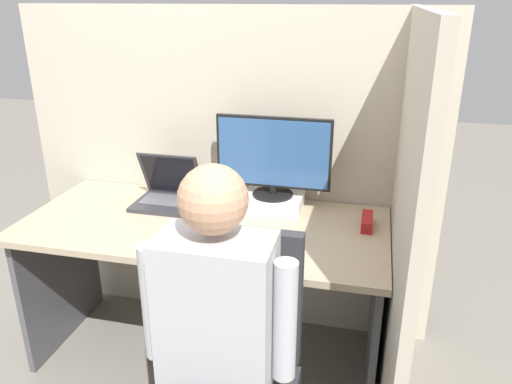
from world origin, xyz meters
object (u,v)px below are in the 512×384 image
object	(u,v)px
laptop	(168,194)
monitor	(273,156)
paper_box	(273,202)
carrot_toy	(254,245)
person	(211,349)
office_chair	(228,374)
stapler	(367,222)

from	to	relation	value
laptop	monitor	bearing A→B (deg)	7.61
paper_box	laptop	bearing A→B (deg)	-172.70
carrot_toy	person	bearing A→B (deg)	-87.76
office_chair	monitor	bearing A→B (deg)	92.45
monitor	office_chair	xyz separation A→B (m)	(0.04, -0.91, -0.49)
monitor	person	distance (m)	1.10
paper_box	stapler	size ratio (longest dim) A/B	1.75
stapler	person	size ratio (longest dim) A/B	0.13
stapler	carrot_toy	size ratio (longest dim) A/B	1.38
laptop	office_chair	xyz separation A→B (m)	(0.55, -0.84, -0.27)
paper_box	laptop	distance (m)	0.52
carrot_toy	person	world-z (taller)	person
monitor	carrot_toy	world-z (taller)	monitor
laptop	paper_box	bearing A→B (deg)	7.30
laptop	person	distance (m)	1.15
monitor	person	size ratio (longest dim) A/B	0.42
stapler	laptop	bearing A→B (deg)	177.43
monitor	person	xyz separation A→B (m)	(0.04, -1.07, -0.25)
laptop	carrot_toy	bearing A→B (deg)	-35.18
monitor	laptop	size ratio (longest dim) A/B	1.77
laptop	carrot_toy	xyz separation A→B (m)	(0.53, -0.37, -0.03)
laptop	stapler	bearing A→B (deg)	-2.57
stapler	person	bearing A→B (deg)	-113.26
laptop	carrot_toy	distance (m)	0.65
laptop	person	bearing A→B (deg)	-61.23
paper_box	stapler	xyz separation A→B (m)	(0.45, -0.11, -0.01)
laptop	person	xyz separation A→B (m)	(0.55, -1.01, -0.04)
stapler	office_chair	world-z (taller)	office_chair
monitor	laptop	world-z (taller)	monitor
laptop	stapler	xyz separation A→B (m)	(0.97, -0.04, -0.02)
person	monitor	bearing A→B (deg)	92.09
paper_box	stapler	distance (m)	0.47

